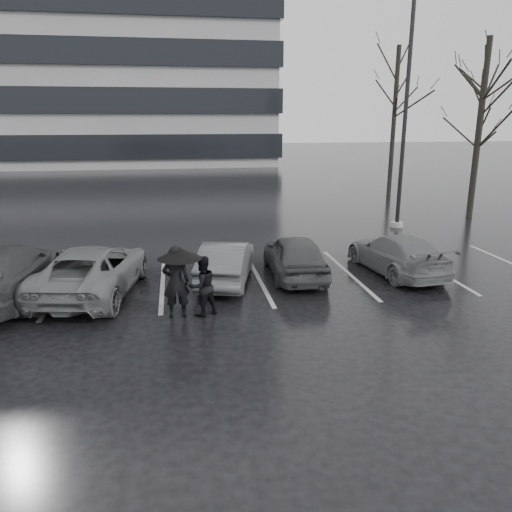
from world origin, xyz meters
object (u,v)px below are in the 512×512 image
object	(u,v)px
car_main	(295,256)
pedestrian_right	(202,286)
tree_north	(394,123)
lamp_post	(405,121)
pedestrian_left	(176,282)
car_west_a	(226,262)
car_east	(397,254)
tree_ne	(477,138)
car_west_b	(92,270)
car_west_c	(1,272)
tree_east	(479,131)

from	to	relation	value
car_main	pedestrian_right	world-z (taller)	pedestrian_right
car_main	tree_north	world-z (taller)	tree_north
lamp_post	pedestrian_left	bearing A→B (deg)	-137.56
car_west_a	car_east	world-z (taller)	car_west_a
pedestrian_left	tree_ne	size ratio (longest dim) A/B	0.25
car_main	car_west_b	xyz separation A→B (m)	(-5.70, -0.62, 0.02)
pedestrian_right	tree_north	size ratio (longest dim) A/B	0.17
car_main	pedestrian_right	size ratio (longest dim) A/B	2.54
pedestrian_right	car_west_c	bearing A→B (deg)	-47.38
tree_ne	car_west_a	bearing A→B (deg)	-141.85
car_east	tree_north	distance (m)	16.29
car_west_b	car_east	xyz separation A→B (m)	(8.85, 0.48, -0.07)
car_main	car_west_b	distance (m)	5.74
car_west_a	car_west_b	world-z (taller)	car_west_b
car_east	tree_ne	world-z (taller)	tree_ne
car_east	tree_north	xyz separation A→B (m)	(6.15, 14.63, 3.66)
tree_east	tree_north	bearing A→B (deg)	98.13
tree_ne	car_west_b	bearing A→B (deg)	-146.80
car_west_a	tree_north	distance (m)	18.92
car_west_c	pedestrian_left	xyz separation A→B (m)	(4.49, -1.97, 0.14)
car_main	car_east	world-z (taller)	car_main
car_main	car_east	size ratio (longest dim) A/B	0.91
pedestrian_left	tree_east	size ratio (longest dim) A/B	0.22
pedestrian_right	tree_east	distance (m)	16.94
car_main	car_west_a	size ratio (longest dim) A/B	1.03
car_west_a	car_east	xyz separation A→B (m)	(5.22, 0.05, -0.00)
car_west_c	pedestrian_left	size ratio (longest dim) A/B	2.88
lamp_post	tree_east	bearing A→B (deg)	18.48
car_west_c	tree_ne	bearing A→B (deg)	-148.05
car_west_a	tree_ne	distance (m)	19.13
car_east	pedestrian_left	xyz separation A→B (m)	(-6.65, -2.49, 0.28)
car_east	tree_ne	xyz separation A→B (m)	(9.65, 11.63, 2.91)
car_main	car_west_a	world-z (taller)	car_main
car_main	car_west_a	bearing A→B (deg)	7.27
car_west_c	car_west_a	bearing A→B (deg)	-173.81
tree_ne	tree_north	xyz separation A→B (m)	(-3.50, 3.00, 0.75)
tree_ne	car_west_c	bearing A→B (deg)	-149.70
tree_east	tree_ne	distance (m)	4.74
car_west_a	tree_east	bearing A→B (deg)	-134.09
car_west_c	tree_east	bearing A→B (deg)	-154.33
car_main	car_west_c	size ratio (longest dim) A/B	0.74
car_west_a	tree_east	distance (m)	14.95
tree_east	car_east	bearing A→B (deg)	-133.14
car_main	tree_north	size ratio (longest dim) A/B	0.44
car_east	lamp_post	world-z (taller)	lamp_post
car_main	car_west_c	distance (m)	8.02
pedestrian_right	tree_east	size ratio (longest dim) A/B	0.18
lamp_post	car_west_c	bearing A→B (deg)	-154.37
car_west_c	tree_ne	world-z (taller)	tree_ne
car_main	lamp_post	distance (m)	9.33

